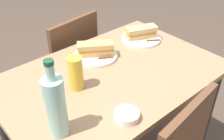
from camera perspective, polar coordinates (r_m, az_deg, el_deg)
name	(u,v)px	position (r m, az deg, el deg)	size (l,w,h in m)	color
dining_table	(112,94)	(1.38, 0.00, -5.12)	(1.10, 0.72, 0.75)	#997251
chair_near	(68,65)	(1.87, -9.55, 1.13)	(0.45, 0.45, 0.86)	brown
plate_near	(141,39)	(1.61, 6.25, 6.76)	(0.23, 0.23, 0.01)	white
baguette_sandwich_near	(141,32)	(1.59, 6.34, 8.08)	(0.20, 0.13, 0.07)	tan
knife_near	(147,41)	(1.57, 7.49, 6.26)	(0.16, 0.11, 0.01)	silver
plate_far	(96,55)	(1.43, -3.53, 3.16)	(0.23, 0.23, 0.01)	silver
baguette_sandwich_far	(95,49)	(1.41, -3.59, 4.60)	(0.20, 0.16, 0.07)	tan
knife_far	(99,59)	(1.38, -2.89, 2.47)	(0.16, 0.10, 0.01)	silver
water_bottle	(56,106)	(0.95, -12.06, -7.59)	(0.08, 0.08, 0.32)	#99C6B7
beer_glass	(76,73)	(1.18, -7.83, -0.67)	(0.07, 0.07, 0.16)	gold
olive_bowl	(127,115)	(1.06, 3.19, -9.74)	(0.10, 0.10, 0.03)	silver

